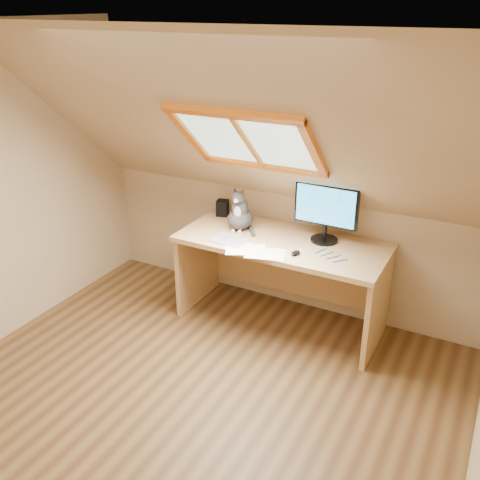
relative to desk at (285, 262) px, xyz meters
The scene contains 10 objects.
ground 1.55m from the desk, 95.40° to the right, with size 3.50×3.50×0.00m, color brown.
room_shell 1.79m from the desk, 95.08° to the right, with size 3.52×3.52×2.41m.
desk is the anchor object (origin of this frame).
monitor 0.59m from the desk, 12.33° to the left, with size 0.51×0.22×0.47m.
cat 0.54m from the desk, behind, with size 0.23×0.27×0.38m.
desk_speaker 0.77m from the desk, 165.38° to the left, with size 0.10×0.10×0.14m, color black.
graphics_tablet 0.51m from the desk, 142.52° to the right, with size 0.27×0.19×0.01m, color #B2B2B7.
mouse 0.41m from the desk, 54.06° to the right, with size 0.05×0.09×0.03m, color black.
papers 0.42m from the desk, 106.30° to the right, with size 0.35×0.30×0.01m.
cables 0.45m from the desk, 29.35° to the right, with size 0.51×0.26×0.01m.
Camera 1 is at (1.64, -2.20, 2.50)m, focal length 40.00 mm.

